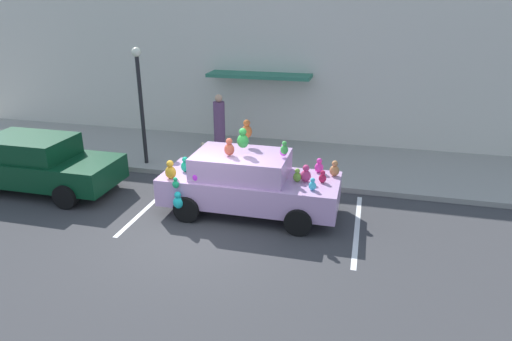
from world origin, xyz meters
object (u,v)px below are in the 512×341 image
Objects in this scene: parked_sedan_behind at (37,163)px; street_lamp_post at (140,94)px; pedestrian_near_shopfront at (219,125)px; teddy_bear_on_sidewalk at (206,155)px; plush_covered_car at (248,182)px.

street_lamp_post reaches higher than parked_sedan_behind.
street_lamp_post is 1.85× the size of pedestrian_near_shopfront.
teddy_bear_on_sidewalk is 1.63m from pedestrian_near_shopfront.
teddy_bear_on_sidewalk is at bearing -87.90° from pedestrian_near_shopfront.
parked_sedan_behind is (-6.02, -0.07, -0.02)m from plush_covered_car.
plush_covered_car is at bearing -30.00° from street_lamp_post.
plush_covered_car is 6.02m from parked_sedan_behind.
street_lamp_post is 2.91m from pedestrian_near_shopfront.
teddy_bear_on_sidewalk is (-2.04, 2.56, -0.32)m from plush_covered_car.
plush_covered_car reaches higher than teddy_bear_on_sidewalk.
pedestrian_near_shopfront reaches higher than parked_sedan_behind.
parked_sedan_behind is at bearing -179.30° from plush_covered_car.
plush_covered_car is 3.29m from teddy_bear_on_sidewalk.
pedestrian_near_shopfront is at bearing 117.17° from plush_covered_car.
pedestrian_near_shopfront is (-0.06, 1.53, 0.56)m from teddy_bear_on_sidewalk.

